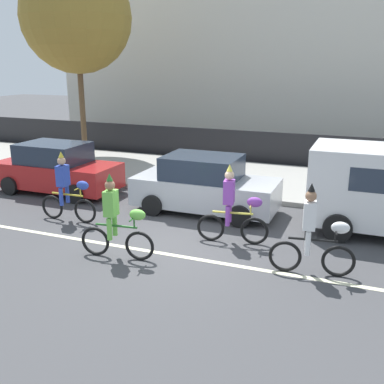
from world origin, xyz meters
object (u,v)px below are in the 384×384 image
parked_car_silver (205,186)px  parade_cyclist_cobalt (68,191)px  parade_cyclist_lime (117,222)px  parade_cyclist_purple (233,209)px  parade_cyclist_zebra (314,236)px  parked_car_red (57,169)px

parked_car_silver → parade_cyclist_cobalt: bearing=-146.1°
parade_cyclist_lime → parked_car_silver: 3.78m
parade_cyclist_lime → parade_cyclist_purple: same height
parade_cyclist_lime → parade_cyclist_zebra: size_ratio=1.00×
parade_cyclist_purple → parked_car_silver: size_ratio=0.47×
parade_cyclist_lime → parade_cyclist_cobalt: bearing=147.1°
parade_cyclist_lime → parade_cyclist_purple: size_ratio=1.00×
parade_cyclist_cobalt → parade_cyclist_purple: same height
parade_cyclist_cobalt → parade_cyclist_lime: same height
parked_car_red → parked_car_silver: bearing=-1.3°
parade_cyclist_purple → parade_cyclist_zebra: (1.98, -1.01, 0.00)m
parked_car_red → parade_cyclist_cobalt: bearing=-46.9°
parade_cyclist_lime → parked_car_silver: bearing=79.8°
parade_cyclist_lime → parked_car_red: 5.98m
parade_cyclist_lime → parked_car_red: bearing=140.0°
parked_car_red → parade_cyclist_lime: bearing=-40.0°
parade_cyclist_cobalt → parked_car_red: (-2.09, 2.24, -0.06)m
parade_cyclist_cobalt → parked_car_silver: 3.79m
parade_cyclist_cobalt → parked_car_silver: size_ratio=0.47×
parade_cyclist_lime → parked_car_red: size_ratio=0.47×
parade_cyclist_purple → parked_car_red: bearing=162.8°
parade_cyclist_zebra → parade_cyclist_purple: bearing=152.9°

